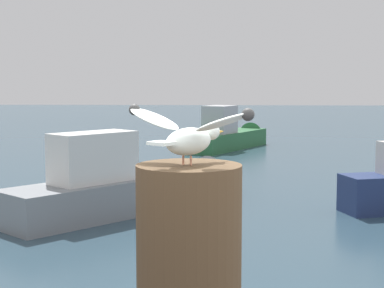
# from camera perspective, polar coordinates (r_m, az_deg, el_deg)

# --- Properties ---
(seagull) EXTENTS (0.51, 0.43, 0.21)m
(seagull) POSITION_cam_1_polar(r_m,az_deg,el_deg) (2.29, -0.22, 0.99)
(seagull) COLOR tan
(seagull) RESTS_ON mooring_post
(boat_green) EXTENTS (3.40, 5.21, 1.78)m
(boat_green) POSITION_cam_1_polar(r_m,az_deg,el_deg) (23.71, 3.64, 0.79)
(boat_green) COLOR #2D6B3D
(boat_green) RESTS_ON ground_plane
(boat_grey) EXTENTS (4.73, 5.16, 1.74)m
(boat_grey) POSITION_cam_1_polar(r_m,az_deg,el_deg) (12.59, -4.56, -3.67)
(boat_grey) COLOR gray
(boat_grey) RESTS_ON ground_plane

